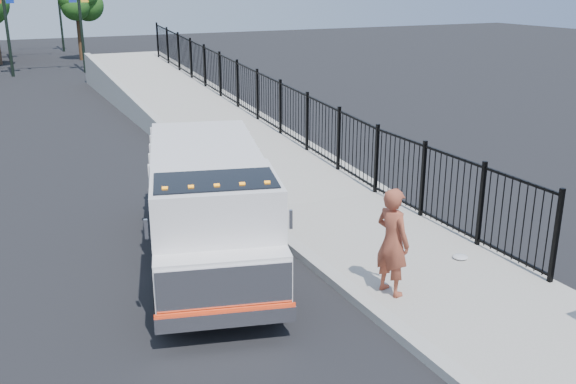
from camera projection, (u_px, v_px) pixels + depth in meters
name	position (u px, v px, depth m)	size (l,w,h in m)	color
ground	(333.00, 281.00, 12.37)	(120.00, 120.00, 0.00)	black
sidewalk	(483.00, 302.00, 11.44)	(3.55, 12.00, 0.12)	#9E998E
curb	(393.00, 325.00, 10.64)	(0.30, 12.00, 0.16)	#ADAAA3
ramp	(189.00, 119.00, 26.94)	(3.95, 24.00, 1.70)	#9E998E
iron_fence	(258.00, 111.00, 23.82)	(0.10, 28.00, 1.80)	black
truck	(209.00, 200.00, 12.84)	(3.94, 7.31, 2.39)	black
worker	(392.00, 242.00, 11.37)	(0.73, 0.48, 1.99)	brown
debris	(460.00, 257.00, 13.08)	(0.31, 0.31, 0.08)	silver
light_pole_0	(9.00, 1.00, 37.50)	(3.77, 0.22, 8.00)	black
light_pole_1	(73.00, 0.00, 38.90)	(3.78, 0.22, 8.00)	black
tree_1	(77.00, 4.00, 45.59)	(2.10, 2.10, 5.05)	#382314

